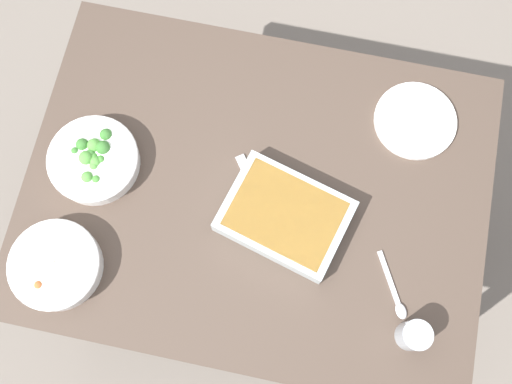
{
  "coord_description": "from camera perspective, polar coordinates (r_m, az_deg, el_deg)",
  "views": [
    {
      "loc": [
        -0.08,
        0.4,
        2.22
      ],
      "look_at": [
        0.0,
        0.0,
        0.74
      ],
      "focal_mm": 41.58,
      "sensor_mm": 36.0,
      "label": 1
    }
  ],
  "objects": [
    {
      "name": "spoon_by_broccoli",
      "position": [
        1.59,
        -14.44,
        1.41
      ],
      "size": [
        0.13,
        0.14,
        0.01
      ],
      "color": "silver",
      "rests_on": "dining_table"
    },
    {
      "name": "drink_cup",
      "position": [
        1.49,
        14.89,
        -13.2
      ],
      "size": [
        0.07,
        0.07,
        0.08
      ],
      "color": "#B2BCC6",
      "rests_on": "dining_table"
    },
    {
      "name": "spoon_spare",
      "position": [
        1.52,
        13.22,
        -9.59
      ],
      "size": [
        0.1,
        0.16,
        0.01
      ],
      "color": "silver",
      "rests_on": "dining_table"
    },
    {
      "name": "broccoli_bowl",
      "position": [
        1.58,
        -15.32,
        3.01
      ],
      "size": [
        0.24,
        0.24,
        0.07
      ],
      "color": "white",
      "rests_on": "dining_table"
    },
    {
      "name": "dining_table",
      "position": [
        1.62,
        -0.0,
        -0.84
      ],
      "size": [
        1.2,
        0.9,
        0.74
      ],
      "color": "#4C3D33",
      "rests_on": "ground_plane"
    },
    {
      "name": "spoon_by_stew",
      "position": [
        1.58,
        -18.48,
        -5.32
      ],
      "size": [
        0.08,
        0.17,
        0.01
      ],
      "color": "silver",
      "rests_on": "dining_table"
    },
    {
      "name": "ground_plane",
      "position": [
        2.25,
        -0.0,
        -4.98
      ],
      "size": [
        6.0,
        6.0,
        0.0
      ],
      "primitive_type": "plane",
      "color": "slate"
    },
    {
      "name": "baking_dish",
      "position": [
        1.48,
        2.8,
        -2.32
      ],
      "size": [
        0.35,
        0.29,
        0.06
      ],
      "color": "silver",
      "rests_on": "dining_table"
    },
    {
      "name": "side_plate",
      "position": [
        1.65,
        15.07,
        6.65
      ],
      "size": [
        0.22,
        0.22,
        0.01
      ],
      "primitive_type": "cylinder",
      "color": "white",
      "rests_on": "dining_table"
    },
    {
      "name": "stew_bowl",
      "position": [
        1.54,
        -18.7,
        -6.71
      ],
      "size": [
        0.23,
        0.23,
        0.06
      ],
      "color": "white",
      "rests_on": "dining_table"
    },
    {
      "name": "fork_on_table",
      "position": [
        1.54,
        -0.5,
        1.11
      ],
      "size": [
        0.12,
        0.15,
        0.01
      ],
      "color": "silver",
      "rests_on": "dining_table"
    }
  ]
}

